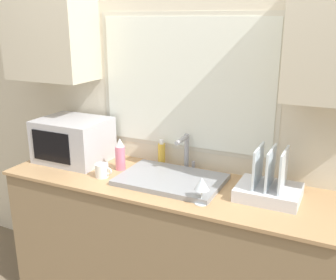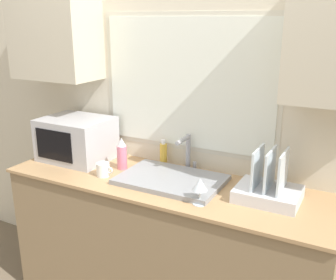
{
  "view_description": "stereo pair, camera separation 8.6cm",
  "coord_description": "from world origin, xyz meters",
  "px_view_note": "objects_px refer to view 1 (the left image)",
  "views": [
    {
      "loc": [
        0.98,
        -1.7,
        1.89
      ],
      "look_at": [
        0.04,
        0.27,
        1.21
      ],
      "focal_mm": 42.0,
      "sensor_mm": 36.0,
      "label": 1
    },
    {
      "loc": [
        1.06,
        -1.66,
        1.89
      ],
      "look_at": [
        0.04,
        0.27,
        1.21
      ],
      "focal_mm": 42.0,
      "sensor_mm": 36.0,
      "label": 2
    }
  ],
  "objects_px": {
    "spray_bottle": "(120,155)",
    "wine_glass": "(202,185)",
    "faucet": "(186,149)",
    "soap_bottle": "(162,154)",
    "dish_rack": "(269,187)",
    "mug_near_sink": "(102,171)",
    "microwave": "(73,140)"
  },
  "relations": [
    {
      "from": "dish_rack",
      "to": "mug_near_sink",
      "type": "height_order",
      "value": "dish_rack"
    },
    {
      "from": "dish_rack",
      "to": "wine_glass",
      "type": "bearing_deg",
      "value": -144.45
    },
    {
      "from": "dish_rack",
      "to": "spray_bottle",
      "type": "xyz_separation_m",
      "value": [
        -0.98,
        0.02,
        0.04
      ]
    },
    {
      "from": "mug_near_sink",
      "to": "wine_glass",
      "type": "xyz_separation_m",
      "value": [
        0.7,
        -0.08,
        0.07
      ]
    },
    {
      "from": "faucet",
      "to": "mug_near_sink",
      "type": "bearing_deg",
      "value": -141.99
    },
    {
      "from": "wine_glass",
      "to": "faucet",
      "type": "bearing_deg",
      "value": 123.24
    },
    {
      "from": "soap_bottle",
      "to": "mug_near_sink",
      "type": "height_order",
      "value": "soap_bottle"
    },
    {
      "from": "microwave",
      "to": "soap_bottle",
      "type": "height_order",
      "value": "microwave"
    },
    {
      "from": "wine_glass",
      "to": "microwave",
      "type": "bearing_deg",
      "value": 166.51
    },
    {
      "from": "soap_bottle",
      "to": "mug_near_sink",
      "type": "relative_size",
      "value": 1.56
    },
    {
      "from": "microwave",
      "to": "soap_bottle",
      "type": "relative_size",
      "value": 2.59
    },
    {
      "from": "microwave",
      "to": "mug_near_sink",
      "type": "bearing_deg",
      "value": -26.15
    },
    {
      "from": "microwave",
      "to": "spray_bottle",
      "type": "height_order",
      "value": "microwave"
    },
    {
      "from": "soap_bottle",
      "to": "dish_rack",
      "type": "bearing_deg",
      "value": -15.08
    },
    {
      "from": "dish_rack",
      "to": "faucet",
      "type": "bearing_deg",
      "value": 162.01
    },
    {
      "from": "soap_bottle",
      "to": "spray_bottle",
      "type": "bearing_deg",
      "value": -137.73
    },
    {
      "from": "spray_bottle",
      "to": "soap_bottle",
      "type": "height_order",
      "value": "spray_bottle"
    },
    {
      "from": "dish_rack",
      "to": "wine_glass",
      "type": "distance_m",
      "value": 0.39
    },
    {
      "from": "spray_bottle",
      "to": "wine_glass",
      "type": "bearing_deg",
      "value": -19.85
    },
    {
      "from": "faucet",
      "to": "soap_bottle",
      "type": "height_order",
      "value": "faucet"
    },
    {
      "from": "spray_bottle",
      "to": "wine_glass",
      "type": "height_order",
      "value": "spray_bottle"
    },
    {
      "from": "microwave",
      "to": "spray_bottle",
      "type": "bearing_deg",
      "value": -1.97
    },
    {
      "from": "microwave",
      "to": "mug_near_sink",
      "type": "xyz_separation_m",
      "value": [
        0.36,
        -0.18,
        -0.1
      ]
    },
    {
      "from": "microwave",
      "to": "dish_rack",
      "type": "distance_m",
      "value": 1.37
    },
    {
      "from": "spray_bottle",
      "to": "mug_near_sink",
      "type": "xyz_separation_m",
      "value": [
        -0.03,
        -0.16,
        -0.06
      ]
    },
    {
      "from": "soap_bottle",
      "to": "mug_near_sink",
      "type": "distance_m",
      "value": 0.43
    },
    {
      "from": "microwave",
      "to": "wine_glass",
      "type": "relative_size",
      "value": 3.13
    },
    {
      "from": "wine_glass",
      "to": "soap_bottle",
      "type": "bearing_deg",
      "value": 136.65
    },
    {
      "from": "faucet",
      "to": "soap_bottle",
      "type": "distance_m",
      "value": 0.2
    },
    {
      "from": "dish_rack",
      "to": "spray_bottle",
      "type": "distance_m",
      "value": 0.98
    },
    {
      "from": "wine_glass",
      "to": "mug_near_sink",
      "type": "bearing_deg",
      "value": 173.65
    },
    {
      "from": "faucet",
      "to": "soap_bottle",
      "type": "xyz_separation_m",
      "value": [
        -0.19,
        0.02,
        -0.06
      ]
    }
  ]
}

